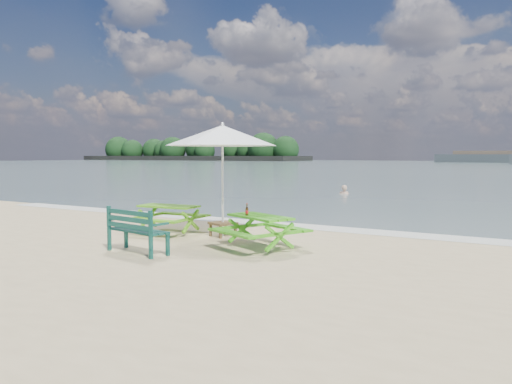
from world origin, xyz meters
The scene contains 10 objects.
sea centered at (0.00, 85.00, 0.00)m, with size 300.00×300.00×0.00m, color slate.
foam_strip centered at (0.00, 4.60, 0.01)m, with size 22.00×0.90×0.01m, color silver.
island_headland centered at (-110.00, 140.00, 3.26)m, with size 90.00×22.00×7.60m.
picnic_table_left centered at (-1.51, 1.91, 0.33)m, with size 1.57×1.71×0.68m.
picnic_table_right centered at (1.42, 1.27, 0.33)m, with size 1.92×2.01×0.68m.
park_bench centered at (-0.41, -0.26, 0.26)m, with size 1.43×0.67×0.85m.
side_table centered at (-0.12, 2.20, 0.18)m, with size 0.67×0.67×0.34m.
patio_umbrella centered at (-0.12, 2.20, 2.33)m, with size 3.36×3.36×2.57m.
beer_bottle centered at (1.18, 1.17, 0.76)m, with size 0.06×0.06×0.24m.
swimmer centered at (-2.34, 15.87, -0.38)m, with size 0.66×0.50×1.62m.
Camera 1 is at (6.40, -7.25, 1.88)m, focal length 35.00 mm.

